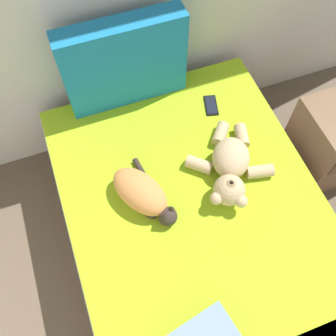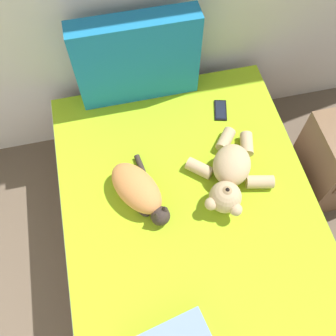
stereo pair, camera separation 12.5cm
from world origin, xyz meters
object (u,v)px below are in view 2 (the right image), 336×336
(bed, at_px, (191,238))
(cell_phone, at_px, (220,110))
(cat, at_px, (139,191))
(patterned_cushion, at_px, (137,60))
(teddy_bear, at_px, (230,174))

(bed, relative_size, cell_phone, 12.18)
(bed, bearing_deg, cat, 141.92)
(bed, distance_m, patterned_cushion, 1.05)
(cell_phone, bearing_deg, patterned_cushion, 150.80)
(cell_phone, bearing_deg, cat, -142.14)
(cell_phone, bearing_deg, teddy_bear, -101.56)
(teddy_bear, height_order, cell_phone, teddy_bear)
(cat, relative_size, cell_phone, 2.73)
(teddy_bear, distance_m, cell_phone, 0.48)
(bed, bearing_deg, teddy_bear, 37.73)
(cat, bearing_deg, bed, -38.08)
(cat, xyz_separation_m, cell_phone, (0.58, 0.45, -0.07))
(patterned_cushion, height_order, cat, patterned_cushion)
(patterned_cushion, bearing_deg, cat, -100.83)
(bed, relative_size, teddy_bear, 3.60)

